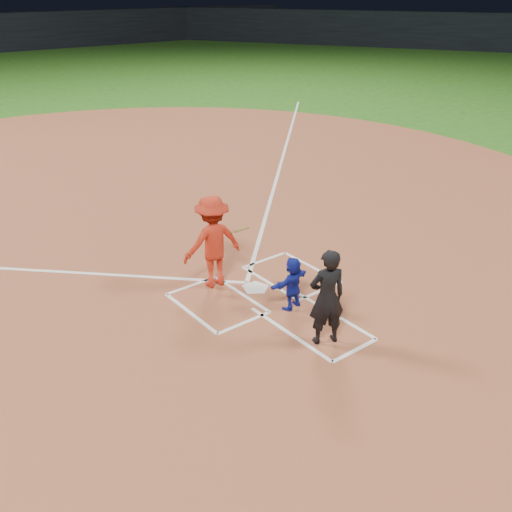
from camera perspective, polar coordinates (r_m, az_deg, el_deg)
ground at (r=11.85m, az=-0.05°, el=-3.30°), size 120.00×120.00×0.00m
home_plate_dirt at (r=16.56m, az=-12.98°, el=4.81°), size 28.00×28.00×0.01m
stadium_wall_right at (r=58.23m, az=19.58°, el=20.42°), size 31.04×52.56×3.20m
home_plate at (r=11.84m, az=-0.05°, el=-3.21°), size 0.60×0.60×0.02m
catcher at (r=10.95m, az=3.68°, el=-2.72°), size 1.03×0.47×1.07m
umpire at (r=9.81m, az=7.10°, el=-4.13°), size 0.76×0.63×1.78m
chalk_markings at (r=15.95m, az=-11.85°, el=4.14°), size 28.35×17.32×0.01m
batter_at_plate at (r=11.61m, az=-4.35°, el=1.42°), size 1.65×0.89×1.95m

